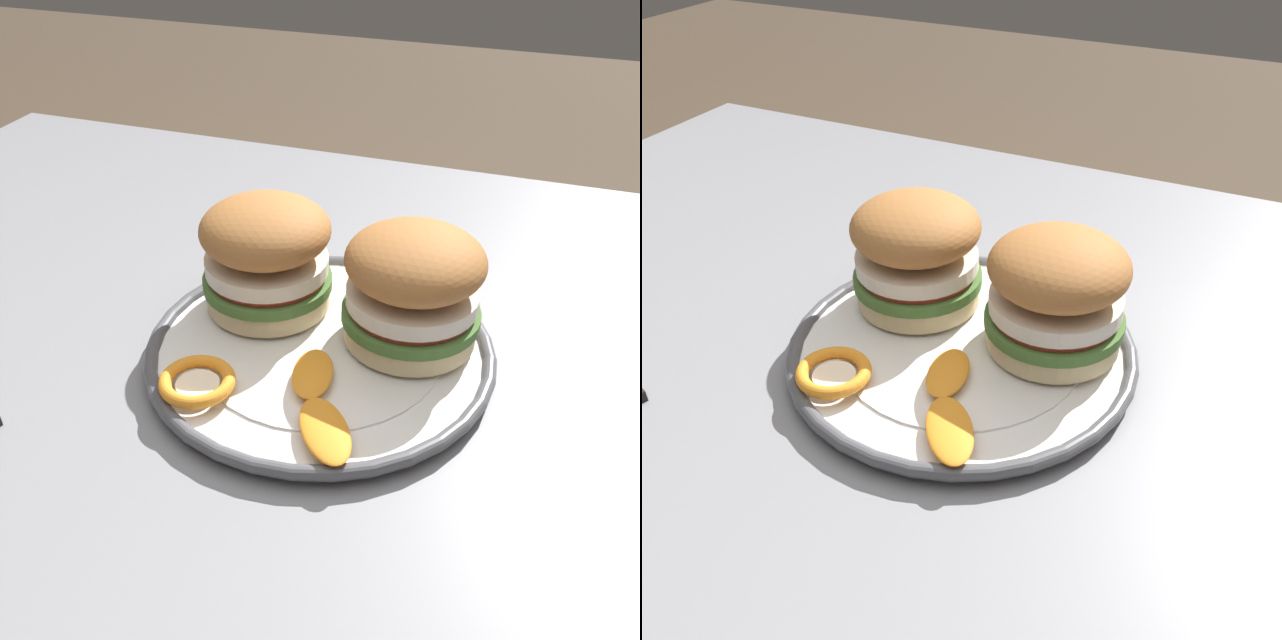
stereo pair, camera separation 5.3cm
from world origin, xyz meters
The scene contains 7 objects.
dining_table centered at (0.00, 0.00, 0.63)m, with size 1.35×0.95×0.72m.
dinner_plate centered at (0.04, -0.04, 0.73)m, with size 0.29×0.29×0.02m.
sandwich_half_left centered at (0.10, -0.08, 0.79)m, with size 0.12×0.12×0.10m.
sandwich_half_right centered at (-0.03, -0.07, 0.79)m, with size 0.14×0.14×0.10m.
orange_peel_curled centered at (0.11, 0.05, 0.74)m, with size 0.08×0.08×0.01m.
orange_peel_strip_long centered at (0.00, 0.07, 0.74)m, with size 0.07×0.08×0.01m.
orange_peel_strip_short centered at (0.03, 0.01, 0.74)m, with size 0.04×0.07×0.01m.
Camera 1 is at (-0.11, 0.41, 1.09)m, focal length 39.16 mm.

